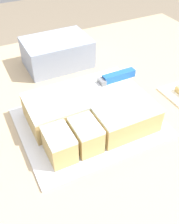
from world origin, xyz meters
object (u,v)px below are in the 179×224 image
Objects in this scene: cake_board at (89,123)px; cake at (90,111)px; storage_box at (57,52)px; knife at (109,79)px.

cake_board is 1.22× the size of cake.
cake_board is 0.35m from storage_box.
cake is 0.11m from knife.
cake is 0.34m from storage_box.
cake reaches higher than cake_board.
knife is 0.29m from storage_box.
cake is at bearing 35.06° from cake_board.
knife is 1.18× the size of storage_box.
storage_box is (0.04, 0.34, 0.05)m from cake_board.
storage_box is at bearing 84.12° from cake.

